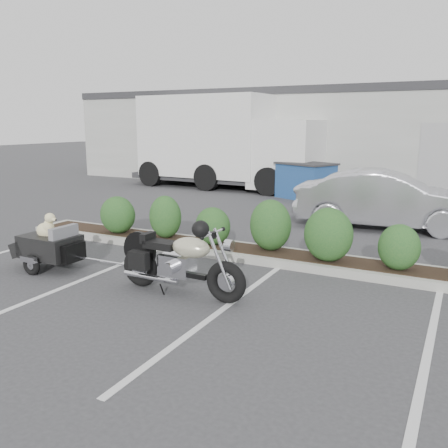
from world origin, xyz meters
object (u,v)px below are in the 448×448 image
at_px(sedan, 386,200).
at_px(dumpster, 306,180).
at_px(motorcycle, 180,263).
at_px(pet_trailer, 50,245).
at_px(delivery_truck, 227,144).

bearing_deg(sedan, dumpster, 35.50).
relative_size(sedan, dumpster, 1.95).
relative_size(motorcycle, pet_trailer, 1.26).
relative_size(motorcycle, sedan, 0.50).
bearing_deg(motorcycle, dumpster, 97.75).
height_order(pet_trailer, delivery_truck, delivery_truck).
height_order(motorcycle, sedan, sedan).
xyz_separation_m(motorcycle, dumpster, (-1.22, 10.03, 0.13)).
distance_m(pet_trailer, delivery_truck, 11.68).
distance_m(pet_trailer, sedan, 7.93).
height_order(motorcycle, dumpster, motorcycle).
xyz_separation_m(dumpster, delivery_truck, (-3.78, 1.38, 1.13)).
bearing_deg(sedan, delivery_truck, 48.30).
bearing_deg(motorcycle, delivery_truck, 114.45).
relative_size(pet_trailer, dumpster, 0.78).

